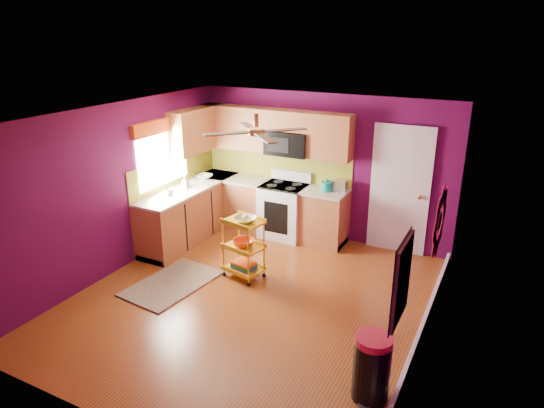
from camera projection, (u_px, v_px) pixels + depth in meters
The scene contains 18 objects.
ground at pixel (251, 300), 6.60m from camera, with size 5.00×5.00×0.00m, color #6B2F10.
room_envelope at pixel (251, 186), 6.03m from camera, with size 4.54×5.04×2.52m.
lower_cabinets at pixel (235, 212), 8.55m from camera, with size 2.81×2.31×0.94m.
electric_range at pixel (284, 210), 8.49m from camera, with size 0.76×0.66×1.13m.
upper_cabinetry at pixel (249, 132), 8.33m from camera, with size 2.80×2.30×1.26m.
left_window at pixel (162, 143), 7.83m from camera, with size 0.08×1.35×1.08m.
panel_door at pixel (400, 192), 7.74m from camera, with size 0.95×0.11×2.15m.
right_wall_art at pixel (425, 244), 4.87m from camera, with size 0.04×2.74×1.04m.
ceiling_fan at pixel (256, 131), 5.98m from camera, with size 1.01×1.01×0.26m.
shag_rug at pixel (172, 283), 7.01m from camera, with size 0.84×1.37×0.02m, color black.
rolling_cart at pixel (244, 245), 7.04m from camera, with size 0.63×0.51×1.00m.
trash_can at pixel (372, 368), 4.75m from camera, with size 0.46×0.46×0.71m.
teal_kettle at pixel (327, 186), 8.01m from camera, with size 0.18×0.18×0.21m.
toaster at pixel (340, 186), 8.02m from camera, with size 0.22×0.15×0.18m, color beige.
soap_bottle_a at pixel (185, 182), 8.15m from camera, with size 0.09×0.09×0.20m, color #EA3F72.
soap_bottle_b at pixel (185, 182), 8.24m from camera, with size 0.14×0.14×0.17m, color white.
counter_dish at pixel (204, 177), 8.69m from camera, with size 0.28×0.28×0.07m, color white.
counter_cup at pixel (169, 192), 7.80m from camera, with size 0.13×0.13×0.11m, color white.
Camera 1 is at (2.87, -4.99, 3.49)m, focal length 32.00 mm.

